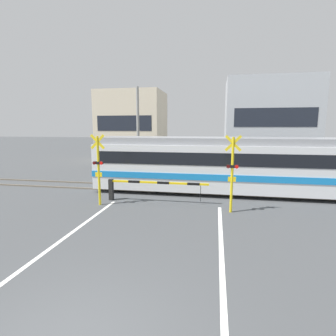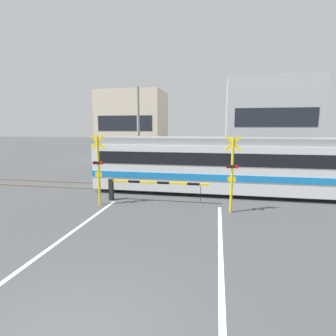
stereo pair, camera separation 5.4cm
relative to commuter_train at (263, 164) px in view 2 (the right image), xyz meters
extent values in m
cube|color=#6B6051|center=(-4.73, -0.72, -1.58)|extent=(50.00, 0.10, 0.08)
cube|color=#6B6051|center=(-4.73, 0.72, -1.58)|extent=(50.00, 0.10, 0.08)
cube|color=white|center=(-7.25, -9.01, -1.61)|extent=(0.14, 12.22, 0.01)
cube|color=white|center=(-2.22, -9.01, -1.61)|extent=(0.14, 12.22, 0.01)
cube|color=silver|center=(0.00, 0.00, -0.18)|extent=(18.09, 2.91, 2.43)
cube|color=gray|center=(0.00, 0.00, 1.22)|extent=(17.91, 2.56, 0.36)
cube|color=#197AC6|center=(0.00, 0.00, -0.54)|extent=(18.11, 2.97, 0.32)
cube|color=black|center=(0.00, 0.00, 0.37)|extent=(17.36, 2.96, 0.64)
cube|color=black|center=(-9.05, 0.00, 0.37)|extent=(0.03, 2.04, 0.80)
cylinder|color=black|center=(-5.61, -0.72, -1.24)|extent=(0.76, 0.12, 0.76)
cylinder|color=black|center=(-5.61, 0.72, -1.24)|extent=(0.76, 0.12, 0.76)
cube|color=black|center=(-7.50, -2.60, -1.10)|extent=(0.20, 0.20, 1.04)
cube|color=yellow|center=(-5.11, -2.60, -0.65)|extent=(4.77, 0.09, 0.09)
cube|color=black|center=(-6.30, -2.60, -0.65)|extent=(0.57, 0.10, 0.10)
cube|color=black|center=(-4.87, -2.60, -0.65)|extent=(0.57, 0.10, 0.10)
cube|color=black|center=(-3.44, -2.60, -0.65)|extent=(0.57, 0.10, 0.10)
cylinder|color=black|center=(-3.10, -2.60, -1.09)|extent=(0.02, 0.02, 0.77)
cube|color=black|center=(-1.97, 2.76, -1.10)|extent=(0.20, 0.20, 1.04)
cube|color=yellow|center=(-4.36, 2.76, -0.65)|extent=(4.77, 0.09, 0.09)
cube|color=black|center=(-3.17, 2.76, -0.65)|extent=(0.57, 0.10, 0.10)
cube|color=black|center=(-4.60, 2.76, -0.65)|extent=(0.57, 0.10, 0.10)
cube|color=black|center=(-6.03, 2.76, -0.65)|extent=(0.57, 0.10, 0.10)
cylinder|color=black|center=(-6.36, 2.76, -1.09)|extent=(0.02, 0.02, 0.77)
cylinder|color=yellow|center=(-7.70, -3.48, -0.03)|extent=(0.11, 0.11, 3.18)
cube|color=yellow|center=(-7.70, -3.48, 1.30)|extent=(0.68, 0.04, 0.68)
cube|color=yellow|center=(-7.70, -3.48, 1.30)|extent=(0.68, 0.04, 0.68)
cube|color=black|center=(-7.70, -3.48, 0.35)|extent=(0.44, 0.12, 0.12)
cylinder|color=#4C0C0C|center=(-7.87, -3.55, 0.35)|extent=(0.15, 0.03, 0.15)
cylinder|color=red|center=(-7.53, -3.55, 0.35)|extent=(0.15, 0.03, 0.15)
cube|color=yellow|center=(-7.70, -3.50, -0.19)|extent=(0.32, 0.03, 0.20)
cylinder|color=yellow|center=(-1.77, -3.48, -0.03)|extent=(0.11, 0.11, 3.18)
cube|color=yellow|center=(-1.77, -3.48, 1.30)|extent=(0.68, 0.04, 0.68)
cube|color=yellow|center=(-1.77, -3.48, 1.30)|extent=(0.68, 0.04, 0.68)
cube|color=black|center=(-1.77, -3.48, 0.35)|extent=(0.44, 0.12, 0.12)
cylinder|color=#4C0C0C|center=(-1.94, -3.55, 0.35)|extent=(0.15, 0.03, 0.15)
cylinder|color=red|center=(-1.60, -3.55, 0.35)|extent=(0.15, 0.03, 0.15)
cube|color=yellow|center=(-1.77, -3.50, -0.19)|extent=(0.32, 0.03, 0.20)
cylinder|color=brown|center=(-5.67, 6.63, -1.23)|extent=(0.13, 0.13, 0.77)
cylinder|color=brown|center=(-5.53, 6.63, -1.23)|extent=(0.13, 0.13, 0.77)
cube|color=#B7B7BC|center=(-5.60, 6.63, -0.55)|extent=(0.38, 0.22, 0.61)
sphere|color=#997056|center=(-5.60, 6.63, -0.14)|extent=(0.21, 0.21, 0.21)
cube|color=beige|center=(-11.01, 11.86, 1.94)|extent=(6.33, 5.22, 7.11)
cube|color=#1E232D|center=(-11.01, 9.24, 2.29)|extent=(5.32, 0.03, 1.42)
cube|color=#B2B7BC|center=(2.37, 11.86, 2.35)|extent=(7.98, 5.22, 7.94)
cube|color=#1E232D|center=(2.37, 9.24, 2.75)|extent=(6.70, 0.03, 1.59)
cylinder|color=gray|center=(-8.45, 5.26, 1.68)|extent=(0.22, 0.22, 6.59)
camera|label=1|loc=(-2.47, -14.48, 1.98)|focal=28.00mm
camera|label=2|loc=(-2.41, -14.47, 1.98)|focal=28.00mm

